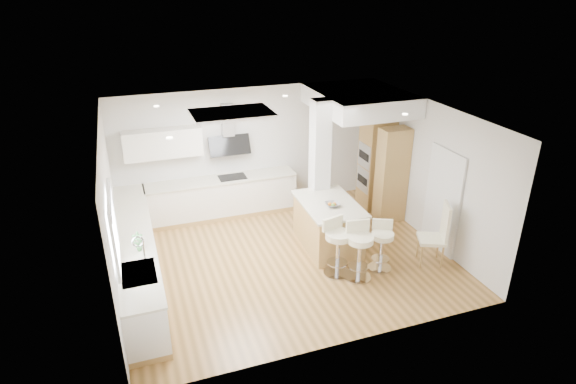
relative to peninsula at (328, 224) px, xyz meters
name	(u,v)px	position (x,y,z in m)	size (l,w,h in m)	color
ground	(287,258)	(-0.94, -0.17, -0.49)	(6.00, 6.00, 0.00)	#AA7B3F
ceiling	(287,258)	(-0.94, -0.17, -0.49)	(6.00, 5.00, 0.02)	white
wall_back	(250,149)	(-0.94, 2.33, 0.91)	(6.00, 0.04, 2.80)	silver
wall_left	(112,217)	(-3.94, -0.17, 0.91)	(0.04, 5.00, 2.80)	silver
wall_right	(428,172)	(2.06, -0.17, 0.91)	(0.04, 5.00, 2.80)	silver
skylight	(232,113)	(-1.73, 0.43, 2.29)	(4.10, 2.10, 0.06)	silver
window_left	(113,226)	(-3.89, -1.07, 1.21)	(0.06, 1.28, 1.07)	white
doorway_right	(443,202)	(2.04, -0.77, 0.51)	(0.05, 1.00, 2.10)	#3E3631
counter_left	(137,257)	(-3.64, 0.06, -0.03)	(0.63, 4.50, 1.35)	tan
counter_back	(214,188)	(-1.85, 2.05, 0.21)	(3.62, 0.63, 2.50)	tan
pillar	(320,167)	(0.11, 0.78, 0.91)	(0.35, 0.35, 2.80)	silver
soffit	(359,100)	(1.16, 1.23, 2.11)	(1.78, 2.20, 0.40)	white
oven_column	(382,169)	(1.74, 1.06, 0.56)	(0.63, 1.21, 2.10)	tan
peninsula	(328,224)	(0.00, 0.00, 0.00)	(1.09, 1.61, 1.03)	tan
bar_stool_a	(337,244)	(-0.25, -0.95, 0.12)	(0.59, 0.59, 1.08)	silver
bar_stool_b	(359,248)	(0.06, -1.19, 0.12)	(0.55, 0.55, 1.08)	silver
bar_stool_c	(382,243)	(0.59, -1.06, 0.05)	(0.56, 0.56, 0.95)	silver
dining_chair	(438,232)	(1.66, -1.24, 0.17)	(0.62, 0.62, 1.22)	#F3EDC6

